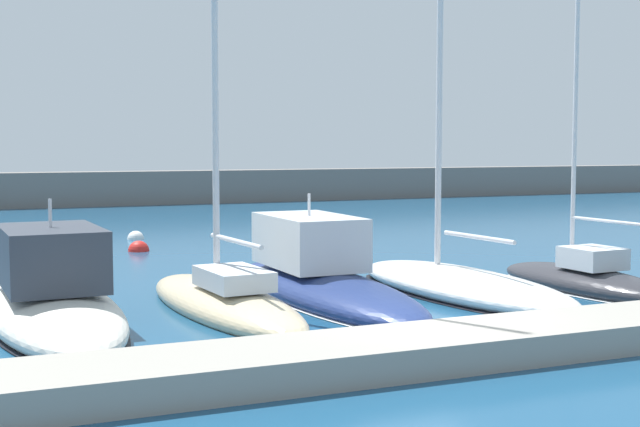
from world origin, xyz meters
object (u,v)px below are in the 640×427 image
Objects in this scene: mooring_buoy_red at (139,251)px; mooring_buoy_yellow at (308,221)px; sailboat_charcoal_fifth at (584,279)px; sailboat_sand_second at (224,295)px; motorboat_navy_third at (320,278)px; sailboat_white_fourth at (460,282)px; mooring_buoy_white at (136,239)px; motorboat_ivory_nearest at (51,299)px.

mooring_buoy_yellow is (11.25, 9.91, 0.00)m from mooring_buoy_red.
sailboat_charcoal_fifth is 14.44× the size of mooring_buoy_red.
sailboat_sand_second is 22.06× the size of mooring_buoy_red.
sailboat_charcoal_fifth is (7.32, -2.08, -0.19)m from motorboat_navy_third.
mooring_buoy_yellow is at bearing 41.39° from mooring_buoy_red.
sailboat_white_fourth reaches higher than sailboat_charcoal_fifth.
sailboat_white_fourth reaches higher than motorboat_navy_third.
sailboat_charcoal_fifth is at bearing -106.81° from motorboat_navy_third.
motorboat_navy_third is 0.67× the size of sailboat_white_fourth.
mooring_buoy_white is at bearing 5.27° from motorboat_navy_third.
motorboat_navy_third is at bearing 71.35° from sailboat_charcoal_fifth.
sailboat_sand_second is at bearing -92.21° from mooring_buoy_red.
mooring_buoy_yellow is at bearing -6.14° from sailboat_charcoal_fifth.
sailboat_sand_second is (4.09, -0.27, -0.13)m from motorboat_ivory_nearest.
motorboat_ivory_nearest is 27.69m from mooring_buoy_yellow.
mooring_buoy_yellow is at bearing -31.74° from sailboat_sand_second.
sailboat_white_fourth is 3.73m from sailboat_charcoal_fifth.
mooring_buoy_white is (-5.48, 17.66, -0.36)m from sailboat_white_fourth.
sailboat_sand_second is 1.53× the size of sailboat_charcoal_fifth.
mooring_buoy_yellow is at bearing 27.99° from mooring_buoy_white.
sailboat_sand_second reaches higher than sailboat_charcoal_fifth.
mooring_buoy_red reaches higher than mooring_buoy_yellow.
mooring_buoy_red is (-2.53, 12.05, -0.52)m from motorboat_navy_third.
mooring_buoy_yellow is (8.72, 21.97, -0.52)m from motorboat_navy_third.
sailboat_white_fourth is 14.71m from mooring_buoy_red.
sailboat_white_fourth is (3.68, -1.28, -0.17)m from motorboat_navy_third.
motorboat_ivory_nearest reaches higher than motorboat_navy_third.
motorboat_ivory_nearest is 0.82× the size of sailboat_charcoal_fifth.
sailboat_sand_second is at bearing -95.96° from motorboat_ivory_nearest.
mooring_buoy_red is at bearing -21.89° from motorboat_ivory_nearest.
mooring_buoy_red is (4.59, 12.79, -0.55)m from motorboat_ivory_nearest.
sailboat_charcoal_fifth is (3.64, -0.80, -0.03)m from sailboat_white_fourth.
sailboat_charcoal_fifth reaches higher than mooring_buoy_red.
sailboat_sand_second is 10.42m from sailboat_charcoal_fifth.
sailboat_charcoal_fifth is at bearing -97.43° from motorboat_ivory_nearest.
mooring_buoy_yellow is (1.39, 24.04, -0.33)m from sailboat_charcoal_fifth.
mooring_buoy_white is (5.33, 17.12, -0.55)m from motorboat_ivory_nearest.
sailboat_charcoal_fifth is 17.23m from mooring_buoy_red.
mooring_buoy_red is (-6.21, 13.33, -0.36)m from sailboat_white_fourth.
motorboat_ivory_nearest is 0.63× the size of sailboat_white_fourth.
motorboat_navy_third reaches higher than mooring_buoy_white.
sailboat_white_fourth is at bearing -95.00° from motorboat_ivory_nearest.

